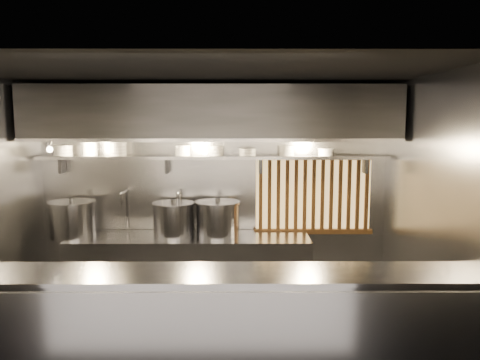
{
  "coord_description": "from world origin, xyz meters",
  "views": [
    {
      "loc": [
        0.31,
        -4.59,
        2.34
      ],
      "look_at": [
        0.33,
        0.55,
        1.69
      ],
      "focal_mm": 35.0,
      "sensor_mm": 36.0,
      "label": 1
    }
  ],
  "objects_px": {
    "stock_pot_mid": "(174,219)",
    "stock_pot_right": "(218,219)",
    "pendant_bulb": "(205,151)",
    "heat_lamp": "(48,144)",
    "stock_pot_left": "(73,219)"
  },
  "relations": [
    {
      "from": "stock_pot_right",
      "to": "heat_lamp",
      "type": "bearing_deg",
      "value": -171.09
    },
    {
      "from": "heat_lamp",
      "to": "stock_pot_mid",
      "type": "distance_m",
      "value": 1.72
    },
    {
      "from": "stock_pot_mid",
      "to": "heat_lamp",
      "type": "bearing_deg",
      "value": -167.77
    },
    {
      "from": "heat_lamp",
      "to": "stock_pot_left",
      "type": "relative_size",
      "value": 0.52
    },
    {
      "from": "pendant_bulb",
      "to": "stock_pot_right",
      "type": "bearing_deg",
      "value": -15.12
    },
    {
      "from": "stock_pot_mid",
      "to": "stock_pot_right",
      "type": "distance_m",
      "value": 0.56
    },
    {
      "from": "stock_pot_left",
      "to": "pendant_bulb",
      "type": "bearing_deg",
      "value": 2.52
    },
    {
      "from": "stock_pot_mid",
      "to": "stock_pot_right",
      "type": "bearing_deg",
      "value": 0.29
    },
    {
      "from": "stock_pot_mid",
      "to": "pendant_bulb",
      "type": "bearing_deg",
      "value": 6.58
    },
    {
      "from": "heat_lamp",
      "to": "stock_pot_mid",
      "type": "height_order",
      "value": "heat_lamp"
    },
    {
      "from": "stock_pot_right",
      "to": "stock_pot_left",
      "type": "bearing_deg",
      "value": -179.06
    },
    {
      "from": "stock_pot_mid",
      "to": "stock_pot_right",
      "type": "relative_size",
      "value": 0.87
    },
    {
      "from": "heat_lamp",
      "to": "stock_pot_left",
      "type": "xyz_separation_m",
      "value": [
        0.15,
        0.28,
        -0.94
      ]
    },
    {
      "from": "heat_lamp",
      "to": "stock_pot_mid",
      "type": "xyz_separation_m",
      "value": [
        1.4,
        0.3,
        -0.95
      ]
    },
    {
      "from": "heat_lamp",
      "to": "stock_pot_left",
      "type": "bearing_deg",
      "value": 61.9
    }
  ]
}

